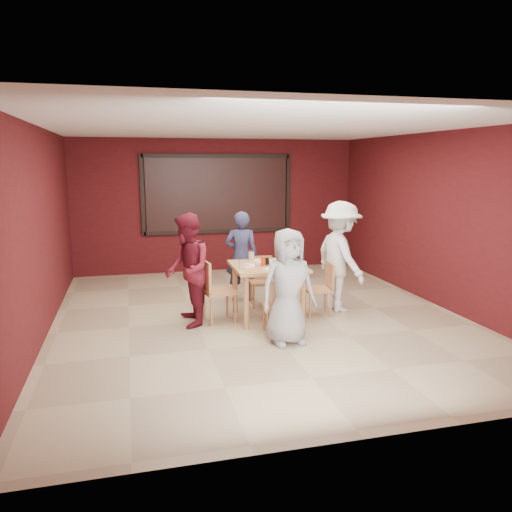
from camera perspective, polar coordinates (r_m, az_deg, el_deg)
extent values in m
plane|color=tan|center=(7.62, 0.38, -7.00)|extent=(7.00, 7.00, 0.00)
cube|color=black|center=(10.65, -4.38, 7.08)|extent=(3.00, 0.02, 1.50)
cube|color=#C47A50|center=(7.36, 1.35, -1.20)|extent=(1.06, 1.06, 0.04)
cylinder|color=#C47A50|center=(7.76, -2.42, -3.69)|extent=(0.08, 0.08, 0.78)
cylinder|color=#C47A50|center=(7.96, 3.48, -3.34)|extent=(0.08, 0.08, 0.78)
cylinder|color=#C47A50|center=(6.98, -1.12, -5.34)|extent=(0.08, 0.08, 0.78)
cylinder|color=#C47A50|center=(7.19, 5.39, -4.90)|extent=(0.08, 0.08, 0.78)
cylinder|color=white|center=(7.05, 2.07, -1.51)|extent=(0.26, 0.26, 0.01)
cone|color=#C09543|center=(7.05, 2.07, -1.39)|extent=(0.24, 0.24, 0.02)
cylinder|color=beige|center=(6.99, 3.43, -1.10)|extent=(0.09, 0.09, 0.14)
cylinder|color=black|center=(6.97, 3.44, -0.49)|extent=(0.09, 0.09, 0.01)
cylinder|color=white|center=(7.67, 0.68, -0.51)|extent=(0.26, 0.26, 0.01)
cone|color=#C09543|center=(7.67, 0.69, -0.40)|extent=(0.24, 0.24, 0.02)
cylinder|color=beige|center=(7.72, -0.53, 0.05)|extent=(0.09, 0.09, 0.14)
cylinder|color=black|center=(7.70, -0.54, 0.60)|extent=(0.09, 0.09, 0.01)
cylinder|color=white|center=(7.28, -1.14, -1.12)|extent=(0.26, 0.26, 0.01)
cone|color=#C09543|center=(7.28, -1.14, -1.00)|extent=(0.24, 0.24, 0.02)
cylinder|color=beige|center=(7.11, -1.66, -0.88)|extent=(0.09, 0.09, 0.14)
cylinder|color=black|center=(7.09, -1.66, -0.28)|extent=(0.09, 0.09, 0.01)
cylinder|color=white|center=(7.45, 3.77, -0.86)|extent=(0.26, 0.26, 0.01)
cone|color=#C09543|center=(7.45, 3.78, -0.75)|extent=(0.24, 0.24, 0.02)
cylinder|color=beige|center=(7.60, 4.16, -0.14)|extent=(0.09, 0.09, 0.14)
cylinder|color=black|center=(7.59, 4.17, 0.42)|extent=(0.09, 0.09, 0.01)
cylinder|color=silver|center=(7.34, 2.08, -0.67)|extent=(0.06, 0.06, 0.10)
cylinder|color=silver|center=(7.28, 1.70, -0.83)|extent=(0.05, 0.05, 0.08)
cylinder|color=#B4330C|center=(7.27, 0.80, -0.59)|extent=(0.07, 0.07, 0.15)
cube|color=black|center=(7.36, 1.05, -0.63)|extent=(0.12, 0.09, 0.10)
cube|color=#BF764A|center=(6.80, 2.43, -5.75)|extent=(0.42, 0.42, 0.04)
cylinder|color=#BF764A|center=(7.04, 3.45, -6.94)|extent=(0.03, 0.03, 0.37)
cylinder|color=#BF764A|center=(6.99, 0.94, -7.05)|extent=(0.03, 0.03, 0.37)
cylinder|color=#BF764A|center=(6.75, 3.95, -7.72)|extent=(0.03, 0.03, 0.37)
cylinder|color=#BF764A|center=(6.70, 1.33, -7.85)|extent=(0.03, 0.03, 0.37)
cube|color=#BF764A|center=(6.58, 2.70, -4.35)|extent=(0.38, 0.08, 0.36)
cube|color=#BF764A|center=(8.10, 0.69, -3.03)|extent=(0.43, 0.43, 0.04)
cylinder|color=#BF764A|center=(7.98, -0.25, -4.77)|extent=(0.03, 0.03, 0.38)
cylinder|color=#BF764A|center=(8.02, 1.96, -4.69)|extent=(0.03, 0.03, 0.38)
cylinder|color=#BF764A|center=(8.28, -0.55, -4.20)|extent=(0.03, 0.03, 0.38)
cylinder|color=#BF764A|center=(8.32, 1.58, -4.12)|extent=(0.03, 0.03, 0.38)
cube|color=#BF764A|center=(8.22, 0.51, -1.25)|extent=(0.39, 0.07, 0.37)
cube|color=#BF764A|center=(7.32, -4.22, -4.05)|extent=(0.50, 0.50, 0.04)
cylinder|color=#BF764A|center=(7.27, -2.38, -6.07)|extent=(0.04, 0.04, 0.44)
cylinder|color=#BF764A|center=(7.60, -3.32, -5.34)|extent=(0.04, 0.04, 0.44)
cylinder|color=#BF764A|center=(7.16, -5.12, -6.37)|extent=(0.04, 0.04, 0.44)
cylinder|color=#BF764A|center=(7.50, -5.95, -5.61)|extent=(0.04, 0.04, 0.44)
cube|color=#BF764A|center=(7.20, -5.77, -2.23)|extent=(0.10, 0.45, 0.43)
cube|color=#BF764A|center=(7.68, 7.11, -3.79)|extent=(0.44, 0.44, 0.04)
cylinder|color=#BF764A|center=(7.85, 5.64, -5.05)|extent=(0.03, 0.03, 0.39)
cylinder|color=#BF764A|center=(7.55, 6.20, -5.70)|extent=(0.03, 0.03, 0.39)
cylinder|color=#BF764A|center=(7.93, 7.90, -4.94)|extent=(0.03, 0.03, 0.39)
cylinder|color=#BF764A|center=(7.63, 8.55, -5.57)|extent=(0.03, 0.03, 0.39)
cube|color=#BF764A|center=(7.68, 8.44, -2.10)|extent=(0.08, 0.40, 0.38)
imported|color=#959595|center=(6.38, 3.68, -3.53)|extent=(0.78, 0.56, 1.50)
imported|color=#2E3052|center=(8.39, -1.67, -0.01)|extent=(0.64, 0.51, 1.52)
imported|color=maroon|center=(7.13, -7.83, -1.60)|extent=(0.63, 0.80, 1.62)
imported|color=white|center=(7.88, 9.60, -0.08)|extent=(0.80, 1.20, 1.72)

